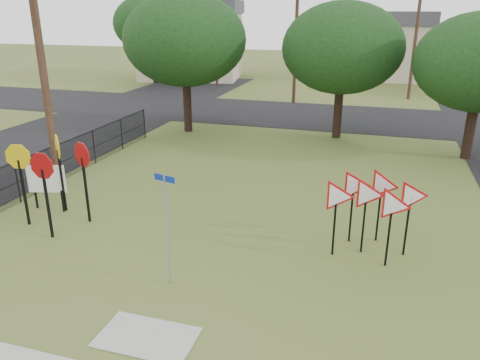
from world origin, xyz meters
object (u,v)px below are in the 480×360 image
stop_sign_cluster (51,165)px  street_name_sign (167,223)px  yield_sign_cluster (373,197)px  info_board (46,180)px

stop_sign_cluster → street_name_sign: bearing=-24.2°
stop_sign_cluster → yield_sign_cluster: 9.43m
street_name_sign → info_board: (-5.77, 2.95, -0.58)m
stop_sign_cluster → yield_sign_cluster: stop_sign_cluster is taller
stop_sign_cluster → yield_sign_cluster: size_ratio=0.93×
street_name_sign → yield_sign_cluster: 5.51m
yield_sign_cluster → info_board: size_ratio=1.78×
street_name_sign → stop_sign_cluster: (-4.83, 2.17, 0.30)m
info_board → street_name_sign: bearing=-27.1°
street_name_sign → yield_sign_cluster: size_ratio=1.01×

